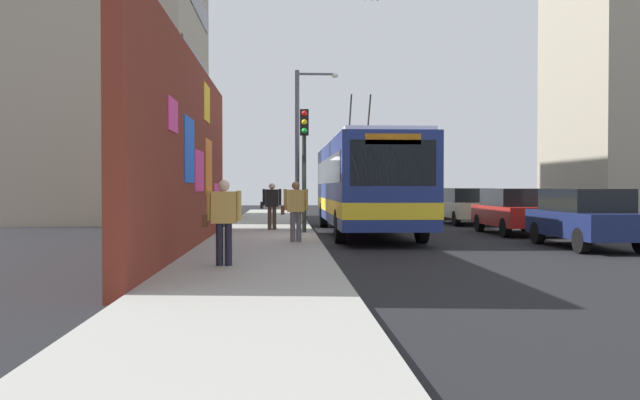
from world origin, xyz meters
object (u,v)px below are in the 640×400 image
parked_car_silver (436,202)px  traffic_light (304,149)px  pedestrian_midblock (272,203)px  parked_car_champagne (467,205)px  street_lamp (302,135)px  pedestrian_at_curb (295,207)px  parked_car_red (516,210)px  pedestrian_near_wall (223,216)px  parked_car_navy (586,217)px  city_bus (365,182)px

parked_car_silver → traffic_light: traffic_light is taller
pedestrian_midblock → traffic_light: 2.62m
parked_car_champagne → street_lamp: (-1.05, 7.24, 2.96)m
pedestrian_midblock → traffic_light: bearing=-146.1°
traffic_light → pedestrian_at_curb: bearing=174.5°
pedestrian_at_curb → pedestrian_midblock: (5.23, 0.73, -0.01)m
parked_car_champagne → pedestrian_at_curb: (-10.70, 7.70, 0.27)m
parked_car_red → pedestrian_near_wall: size_ratio=2.70×
parked_car_champagne → parked_car_red: bearing=-180.0°
parked_car_navy → parked_car_champagne: size_ratio=1.02×
parked_car_navy → pedestrian_near_wall: size_ratio=2.63×
pedestrian_midblock → pedestrian_near_wall: (-10.65, 0.72, -0.01)m
parked_car_red → pedestrian_at_curb: 8.98m
parked_car_silver → traffic_light: 15.15m
traffic_light → city_bus: bearing=-56.5°
parked_car_navy → city_bus: bearing=42.1°
pedestrian_midblock → parked_car_red: bearing=-94.2°
city_bus → parked_car_navy: (-5.75, -5.20, -0.97)m
parked_car_silver → traffic_light: (-13.09, 7.35, 2.03)m
city_bus → parked_car_navy: size_ratio=2.84×
parked_car_navy → pedestrian_midblock: size_ratio=2.62×
parked_car_navy → parked_car_silver: bearing=-0.0°
street_lamp → traffic_light: bearing=179.0°
parked_car_red → pedestrian_at_curb: (-4.60, 7.70, 0.26)m
city_bus → traffic_light: 2.79m
parked_car_champagne → parked_car_silver: 6.01m
city_bus → parked_car_navy: city_bus is taller
pedestrian_at_curb → traffic_light: bearing=-5.5°
parked_car_champagne → street_lamp: street_lamp is taller
city_bus → parked_car_silver: 12.81m
pedestrian_midblock → street_lamp: (4.42, -1.19, 2.71)m
pedestrian_at_curb → pedestrian_midblock: 5.28m
pedestrian_near_wall → parked_car_silver: bearing=-22.5°
parked_car_champagne → street_lamp: 7.89m
pedestrian_at_curb → pedestrian_midblock: pedestrian_at_curb is taller
city_bus → parked_car_silver: (11.67, -5.20, -0.97)m
city_bus → street_lamp: bearing=23.9°
city_bus → parked_car_navy: 7.82m
pedestrian_at_curb → pedestrian_near_wall: size_ratio=1.01×
parked_car_navy → traffic_light: bearing=59.5°
pedestrian_midblock → street_lamp: bearing=-15.1°
parked_car_red → street_lamp: (5.05, 7.24, 2.96)m
parked_car_silver → pedestrian_at_curb: 18.40m
city_bus → street_lamp: street_lamp is taller
parked_car_champagne → pedestrian_near_wall: size_ratio=2.57×
parked_car_red → street_lamp: street_lamp is taller
pedestrian_midblock → pedestrian_near_wall: 10.67m
pedestrian_midblock → traffic_light: size_ratio=0.40×
parked_car_champagne → parked_car_navy: bearing=180.0°
parked_car_red → pedestrian_midblock: (0.62, 8.43, 0.26)m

